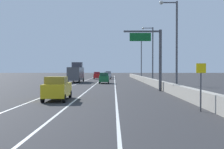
{
  "coord_description": "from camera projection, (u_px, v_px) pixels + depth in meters",
  "views": [
    {
      "loc": [
        1.3,
        -2.22,
        2.6
      ],
      "look_at": [
        0.97,
        45.83,
        1.75
      ],
      "focal_mm": 42.92,
      "sensor_mm": 36.0,
      "label": 1
    }
  ],
  "objects": [
    {
      "name": "ground_plane",
      "position": [
        109.0,
        80.0,
        66.26
      ],
      "size": [
        320.0,
        320.0,
        0.0
      ],
      "primitive_type": "plane",
      "color": "#2D2D30"
    },
    {
      "name": "lane_stripe_left",
      "position": [
        82.0,
        82.0,
        57.3
      ],
      "size": [
        0.16,
        130.0,
        0.0
      ],
      "primitive_type": "cube",
      "color": "silver",
      "rests_on": "ground_plane"
    },
    {
      "name": "lane_stripe_center",
      "position": [
        98.0,
        82.0,
        57.27
      ],
      "size": [
        0.16,
        130.0,
        0.0
      ],
      "primitive_type": "cube",
      "color": "silver",
      "rests_on": "ground_plane"
    },
    {
      "name": "lane_stripe_right",
      "position": [
        115.0,
        82.0,
        57.25
      ],
      "size": [
        0.16,
        130.0,
        0.0
      ],
      "primitive_type": "cube",
      "color": "silver",
      "rests_on": "ground_plane"
    },
    {
      "name": "jersey_barrier_right",
      "position": [
        154.0,
        83.0,
        42.2
      ],
      "size": [
        0.6,
        120.0,
        1.1
      ],
      "primitive_type": "cube",
      "color": "#9E998E",
      "rests_on": "ground_plane"
    },
    {
      "name": "overhead_sign_gantry",
      "position": [
        154.0,
        52.0,
        32.73
      ],
      "size": [
        4.68,
        0.36,
        7.5
      ],
      "color": "#47474C",
      "rests_on": "ground_plane"
    },
    {
      "name": "speed_advisory_sign",
      "position": [
        201.0,
        83.0,
        16.58
      ],
      "size": [
        0.6,
        0.11,
        3.0
      ],
      "color": "#4C4C51",
      "rests_on": "ground_plane"
    },
    {
      "name": "lamp_post_right_second",
      "position": [
        175.0,
        40.0,
        30.96
      ],
      "size": [
        2.14,
        0.44,
        10.59
      ],
      "color": "#4C4C51",
      "rests_on": "ground_plane"
    },
    {
      "name": "lamp_post_right_third",
      "position": [
        151.0,
        51.0,
        49.91
      ],
      "size": [
        2.14,
        0.44,
        10.59
      ],
      "color": "#4C4C51",
      "rests_on": "ground_plane"
    },
    {
      "name": "lamp_post_right_fourth",
      "position": [
        140.0,
        56.0,
        68.87
      ],
      "size": [
        2.14,
        0.44,
        10.59
      ],
      "color": "#4C4C51",
      "rests_on": "ground_plane"
    },
    {
      "name": "car_silver_0",
      "position": [
        107.0,
        75.0,
        75.08
      ],
      "size": [
        2.04,
        4.07,
        2.02
      ],
      "color": "#B7B7BC",
      "rests_on": "ground_plane"
    },
    {
      "name": "car_green_1",
      "position": [
        104.0,
        78.0,
        51.02
      ],
      "size": [
        1.92,
        4.04,
        2.05
      ],
      "color": "#196033",
      "rests_on": "ground_plane"
    },
    {
      "name": "car_gray_2",
      "position": [
        108.0,
        74.0,
        88.73
      ],
      "size": [
        1.94,
        4.27,
        2.11
      ],
      "color": "slate",
      "rests_on": "ground_plane"
    },
    {
      "name": "car_red_3",
      "position": [
        97.0,
        75.0,
        75.32
      ],
      "size": [
        1.95,
        4.67,
        2.0
      ],
      "color": "red",
      "rests_on": "ground_plane"
    },
    {
      "name": "car_yellow_4",
      "position": [
        57.0,
        88.0,
        22.87
      ],
      "size": [
        2.05,
        4.66,
        2.03
      ],
      "color": "gold",
      "rests_on": "ground_plane"
    },
    {
      "name": "box_truck",
      "position": [
        76.0,
        73.0,
        55.44
      ],
      "size": [
        2.49,
        8.39,
        4.19
      ],
      "color": "#4C4C51",
      "rests_on": "ground_plane"
    }
  ]
}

